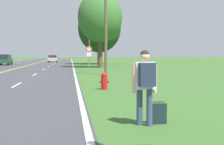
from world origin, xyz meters
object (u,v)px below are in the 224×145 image
at_px(hitchhiker_person, 145,80).
at_px(fire_hydrant, 104,81).
at_px(suitcase, 158,114).
at_px(car_dark_green_suv_approaching, 5,59).
at_px(car_champagne_hatchback_mid_near, 53,58).
at_px(tree_left_verge, 99,28).
at_px(tree_behind_sign, 100,17).
at_px(traffic_sign, 89,52).

xyz_separation_m(hitchhiker_person, fire_hydrant, (-0.14, 7.87, -0.69)).
height_order(hitchhiker_person, suitcase, hitchhiker_person).
bearing_deg(car_dark_green_suv_approaching, hitchhiker_person, -164.54).
bearing_deg(suitcase, fire_hydrant, -1.14).
bearing_deg(car_champagne_hatchback_mid_near, car_dark_green_suv_approaching, -20.99).
bearing_deg(car_dark_green_suv_approaching, tree_left_verge, -81.74).
relative_size(suitcase, tree_left_verge, 0.05).
bearing_deg(suitcase, car_champagne_hatchback_mid_near, 0.48).
xyz_separation_m(fire_hydrant, tree_behind_sign, (2.20, 25.13, 6.07)).
relative_size(car_dark_green_suv_approaching, car_champagne_hatchback_mid_near, 1.08).
distance_m(fire_hydrant, tree_behind_sign, 25.95).
relative_size(hitchhiker_person, car_dark_green_suv_approaching, 0.43).
bearing_deg(car_dark_green_suv_approaching, fire_hydrant, -161.67).
distance_m(suitcase, traffic_sign, 24.86).
bearing_deg(fire_hydrant, traffic_sign, 89.09).
xyz_separation_m(hitchhiker_person, suitcase, (0.38, 0.18, -0.87)).
xyz_separation_m(suitcase, traffic_sign, (-0.25, 24.80, 1.69)).
bearing_deg(car_dark_green_suv_approaching, suitcase, -164.02).
bearing_deg(fire_hydrant, car_dark_green_suv_approaching, 108.22).
height_order(tree_behind_sign, car_dark_green_suv_approaching, tree_behind_sign).
distance_m(traffic_sign, car_dark_green_suv_approaching, 23.51).
xyz_separation_m(hitchhiker_person, car_dark_green_suv_approaching, (-12.32, 44.89, -0.21)).
xyz_separation_m(suitcase, tree_left_verge, (2.92, 46.95, 6.06)).
bearing_deg(car_champagne_hatchback_mid_near, fire_hydrant, 4.74).
height_order(tree_behind_sign, car_champagne_hatchback_mid_near, tree_behind_sign).
height_order(suitcase, traffic_sign, traffic_sign).
bearing_deg(tree_left_verge, traffic_sign, -98.14).
relative_size(hitchhiker_person, tree_left_verge, 0.17).
xyz_separation_m(fire_hydrant, car_dark_green_suv_approaching, (-12.18, 37.01, 0.48)).
distance_m(fire_hydrant, car_champagne_hatchback_mid_near, 55.54).
height_order(fire_hydrant, tree_left_verge, tree_left_verge).
relative_size(fire_hydrant, tree_behind_sign, 0.09).
distance_m(tree_behind_sign, car_dark_green_suv_approaching, 19.47).
xyz_separation_m(suitcase, fire_hydrant, (-0.52, 7.70, 0.17)).
height_order(suitcase, car_champagne_hatchback_mid_near, car_champagne_hatchback_mid_near).
distance_m(fire_hydrant, car_dark_green_suv_approaching, 38.97).
xyz_separation_m(hitchhiker_person, traffic_sign, (0.13, 24.98, 0.82)).
height_order(suitcase, tree_left_verge, tree_left_verge).
xyz_separation_m(traffic_sign, tree_left_verge, (3.17, 22.15, 4.37)).
bearing_deg(hitchhiker_person, traffic_sign, -5.32).
relative_size(tree_behind_sign, car_dark_green_suv_approaching, 2.30).
xyz_separation_m(traffic_sign, car_champagne_hatchback_mid_near, (-5.81, 38.16, -1.12)).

